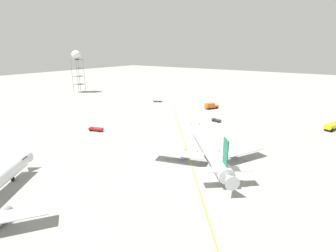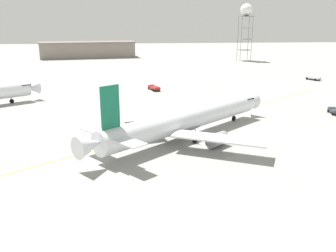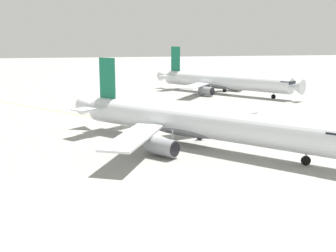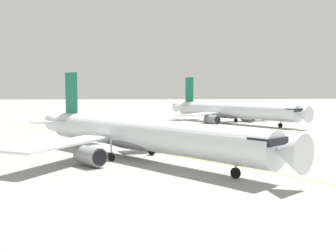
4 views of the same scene
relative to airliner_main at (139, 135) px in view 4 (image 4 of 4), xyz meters
name	(u,v)px [view 4 (image 4 of 4)]	position (x,y,z in m)	size (l,w,h in m)	color
ground_plane	(150,161)	(1.35, -1.36, -3.10)	(600.00, 600.00, 0.00)	gray
airliner_main	(139,135)	(0.00, 0.00, 0.00)	(32.23, 36.92, 11.54)	silver
airliner_secondary	(232,111)	(23.89, 52.77, 0.09)	(29.16, 38.52, 12.31)	silver
taxiway_centreline	(175,155)	(4.86, 2.67, -3.10)	(75.69, 99.46, 0.01)	yellow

